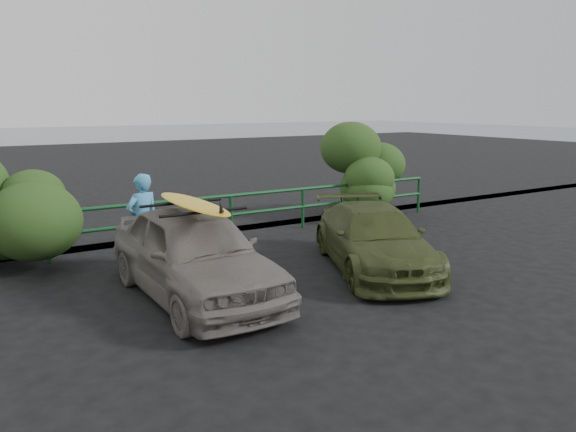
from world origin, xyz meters
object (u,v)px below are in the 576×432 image
Objects in this scene: guardrail at (191,221)px; man at (143,221)px; sedan at (194,254)px; olive_vehicle at (374,239)px; surfboard at (193,203)px.

man reaches higher than guardrail.
sedan is at bearing -111.14° from guardrail.
olive_vehicle is 1.61× the size of surfboard.
guardrail is 3.81m from surfboard.
man is 2.27m from surfboard.
sedan reaches higher than olive_vehicle.
sedan reaches higher than guardrail.
olive_vehicle is (2.18, -3.71, 0.07)m from guardrail.
surfboard is at bearing 0.00° from sedan.
olive_vehicle is at bearing 132.08° from man.
man reaches higher than surfboard.
sedan is at bearing -161.23° from olive_vehicle.
olive_vehicle is at bearing -4.71° from sedan.
surfboard is (0.14, -2.17, 0.65)m from man.
guardrail is at bearing 68.79° from sedan.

